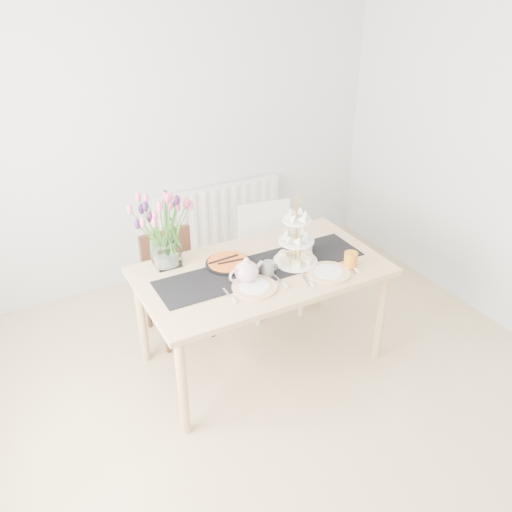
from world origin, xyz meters
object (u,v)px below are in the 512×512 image
mug_orange (351,260)px  tart_tin (228,263)px  teapot (247,271)px  plate_left (254,287)px  tulip_vase (163,220)px  cream_jug (306,247)px  plate_right (329,273)px  chair_brown (173,277)px  chair_white (269,250)px  dining_table (262,278)px  mug_grey (268,269)px  cake_stand (296,246)px  radiator (219,218)px

mug_orange → tart_tin: bearing=122.3°
teapot → plate_left: (0.01, -0.09, -0.07)m
tulip_vase → cream_jug: bearing=-18.3°
cream_jug → plate_right: cream_jug is taller
plate_right → teapot: bearing=162.1°
tart_tin → cream_jug: bearing=-9.3°
mug_orange → plate_right: (-0.17, -0.00, -0.05)m
mug_orange → plate_left: 0.68m
chair_brown → chair_white: bearing=-6.3°
dining_table → tart_tin: size_ratio=5.33×
chair_white → tart_tin: (-0.57, -0.47, 0.27)m
chair_white → chair_brown: bearing=-174.1°
chair_brown → plate_right: size_ratio=2.84×
plate_left → cream_jug: bearing=24.1°
tulip_vase → mug_grey: size_ratio=6.31×
cake_stand → plate_right: (0.11, -0.22, -0.12)m
mug_grey → teapot: bearing=-178.7°
cake_stand → dining_table: bearing=169.2°
tulip_vase → cake_stand: 0.87m
mug_orange → plate_left: bearing=145.9°
cake_stand → tart_tin: cake_stand is taller
chair_white → tart_tin: size_ratio=2.84×
chair_brown → teapot: size_ratio=3.27×
mug_grey → mug_orange: (0.52, -0.16, 0.01)m
cake_stand → plate_left: 0.43m
radiator → mug_orange: bearing=-83.9°
chair_brown → mug_grey: mug_grey is taller
chair_brown → tulip_vase: (-0.13, -0.31, 0.62)m
teapot → tulip_vase: bearing=122.8°
radiator → tulip_vase: 1.51m
chair_white → plate_left: bearing=-115.7°
chair_brown → plate_left: bearing=-77.2°
radiator → cake_stand: (-0.11, -1.46, 0.42)m
chair_brown → tulip_vase: size_ratio=1.32×
cream_jug → mug_grey: size_ratio=0.95×
chair_brown → teapot: (0.23, -0.74, 0.37)m
chair_brown → cream_jug: bearing=-41.3°
cream_jug → cake_stand: bearing=-162.2°
tulip_vase → tart_tin: bearing=-30.4°
tart_tin → mug_grey: mug_grey is taller
mug_orange → plate_right: 0.18m
radiator → teapot: 1.64m
teapot → plate_left: bearing=-92.3°
chair_brown → plate_left: 0.92m
chair_white → cream_jug: (-0.03, -0.55, 0.30)m
dining_table → cake_stand: 0.31m
mug_grey → plate_left: mug_grey is taller
radiator → tulip_vase: (-0.86, -1.08, 0.62)m
teapot → mug_orange: bearing=-20.0°
dining_table → tulip_vase: tulip_vase is taller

